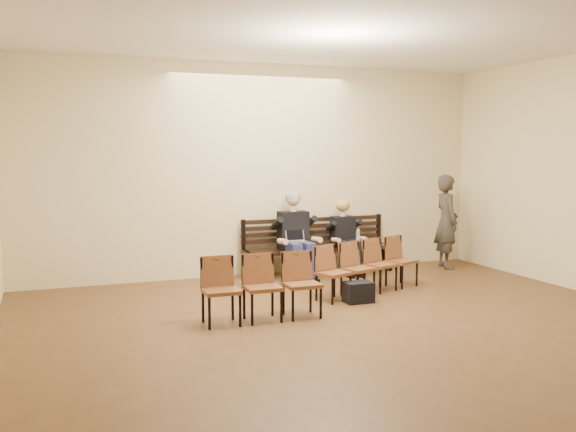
{
  "coord_description": "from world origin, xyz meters",
  "views": [
    {
      "loc": [
        -3.4,
        -5.17,
        2.11
      ],
      "look_at": [
        0.14,
        4.05,
        1.07
      ],
      "focal_mm": 40.0,
      "sensor_mm": 36.0,
      "label": 1
    }
  ],
  "objects_px": {
    "water_bottle": "(358,242)",
    "chair_row_back": "(369,267)",
    "seated_woman": "(345,240)",
    "chair_row_front": "(262,288)",
    "bag": "(358,292)",
    "passerby": "(447,215)",
    "laptop": "(298,245)",
    "bench": "(318,260)",
    "seated_man": "(295,234)"
  },
  "relations": [
    {
      "from": "water_bottle",
      "to": "chair_row_back",
      "type": "distance_m",
      "value": 1.32
    },
    {
      "from": "seated_woman",
      "to": "chair_row_front",
      "type": "distance_m",
      "value": 3.3
    },
    {
      "from": "bag",
      "to": "passerby",
      "type": "xyz_separation_m",
      "value": [
        2.64,
        1.76,
        0.81
      ]
    },
    {
      "from": "seated_woman",
      "to": "passerby",
      "type": "xyz_separation_m",
      "value": [
        1.88,
        -0.2,
        0.39
      ]
    },
    {
      "from": "chair_row_back",
      "to": "laptop",
      "type": "bearing_deg",
      "value": 94.77
    },
    {
      "from": "water_bottle",
      "to": "bag",
      "type": "xyz_separation_m",
      "value": [
        -0.86,
        -1.68,
        -0.42
      ]
    },
    {
      "from": "bench",
      "to": "bag",
      "type": "relative_size",
      "value": 6.72
    },
    {
      "from": "bench",
      "to": "bag",
      "type": "distance_m",
      "value": 2.1
    },
    {
      "from": "chair_row_front",
      "to": "seated_man",
      "type": "bearing_deg",
      "value": 60.53
    },
    {
      "from": "seated_woman",
      "to": "passerby",
      "type": "bearing_deg",
      "value": -6.04
    },
    {
      "from": "passerby",
      "to": "water_bottle",
      "type": "bearing_deg",
      "value": 103.4
    },
    {
      "from": "bench",
      "to": "passerby",
      "type": "relative_size",
      "value": 1.37
    },
    {
      "from": "seated_woman",
      "to": "laptop",
      "type": "bearing_deg",
      "value": -168.75
    },
    {
      "from": "bench",
      "to": "chair_row_back",
      "type": "height_order",
      "value": "chair_row_back"
    },
    {
      "from": "seated_man",
      "to": "bag",
      "type": "relative_size",
      "value": 3.7
    },
    {
      "from": "bench",
      "to": "chair_row_front",
      "type": "xyz_separation_m",
      "value": [
        -1.84,
        -2.5,
        0.18
      ]
    },
    {
      "from": "seated_woman",
      "to": "chair_row_back",
      "type": "bearing_deg",
      "value": -102.87
    },
    {
      "from": "bag",
      "to": "chair_row_front",
      "type": "bearing_deg",
      "value": -164.79
    },
    {
      "from": "chair_row_front",
      "to": "water_bottle",
      "type": "bearing_deg",
      "value": 41.95
    },
    {
      "from": "seated_man",
      "to": "passerby",
      "type": "height_order",
      "value": "passerby"
    },
    {
      "from": "passerby",
      "to": "chair_row_front",
      "type": "relative_size",
      "value": 1.29
    },
    {
      "from": "seated_woman",
      "to": "laptop",
      "type": "distance_m",
      "value": 0.96
    },
    {
      "from": "bag",
      "to": "chair_row_back",
      "type": "bearing_deg",
      "value": 48.01
    },
    {
      "from": "laptop",
      "to": "chair_row_front",
      "type": "height_order",
      "value": "chair_row_front"
    },
    {
      "from": "seated_woman",
      "to": "chair_row_back",
      "type": "distance_m",
      "value": 1.55
    },
    {
      "from": "passerby",
      "to": "chair_row_back",
      "type": "relative_size",
      "value": 1.01
    },
    {
      "from": "water_bottle",
      "to": "bag",
      "type": "height_order",
      "value": "water_bottle"
    },
    {
      "from": "bag",
      "to": "seated_man",
      "type": "bearing_deg",
      "value": 94.58
    },
    {
      "from": "seated_woman",
      "to": "passerby",
      "type": "height_order",
      "value": "passerby"
    },
    {
      "from": "seated_man",
      "to": "seated_woman",
      "type": "distance_m",
      "value": 0.92
    },
    {
      "from": "bench",
      "to": "seated_woman",
      "type": "relative_size",
      "value": 2.3
    },
    {
      "from": "chair_row_back",
      "to": "chair_row_front",
      "type": "bearing_deg",
      "value": -175.57
    },
    {
      "from": "water_bottle",
      "to": "chair_row_front",
      "type": "distance_m",
      "value": 3.19
    },
    {
      "from": "chair_row_back",
      "to": "seated_man",
      "type": "bearing_deg",
      "value": 90.98
    },
    {
      "from": "bench",
      "to": "water_bottle",
      "type": "distance_m",
      "value": 0.75
    },
    {
      "from": "laptop",
      "to": "water_bottle",
      "type": "relative_size",
      "value": 1.46
    },
    {
      "from": "bag",
      "to": "chair_row_front",
      "type": "xyz_separation_m",
      "value": [
        -1.53,
        -0.42,
        0.27
      ]
    },
    {
      "from": "chair_row_back",
      "to": "bag",
      "type": "bearing_deg",
      "value": -151.77
    },
    {
      "from": "water_bottle",
      "to": "passerby",
      "type": "xyz_separation_m",
      "value": [
        1.78,
        0.08,
        0.39
      ]
    },
    {
      "from": "bag",
      "to": "chair_row_back",
      "type": "height_order",
      "value": "chair_row_back"
    },
    {
      "from": "laptop",
      "to": "seated_man",
      "type": "bearing_deg",
      "value": 80.3
    },
    {
      "from": "bag",
      "to": "passerby",
      "type": "relative_size",
      "value": 0.2
    },
    {
      "from": "seated_woman",
      "to": "water_bottle",
      "type": "xyz_separation_m",
      "value": [
        0.1,
        -0.27,
        -0.01
      ]
    },
    {
      "from": "seated_man",
      "to": "chair_row_back",
      "type": "height_order",
      "value": "seated_man"
    },
    {
      "from": "laptop",
      "to": "chair_row_front",
      "type": "xyz_separation_m",
      "value": [
        -1.35,
        -2.19,
        -0.16
      ]
    },
    {
      "from": "water_bottle",
      "to": "passerby",
      "type": "height_order",
      "value": "passerby"
    },
    {
      "from": "seated_man",
      "to": "laptop",
      "type": "xyz_separation_m",
      "value": [
        -0.03,
        -0.19,
        -0.15
      ]
    },
    {
      "from": "chair_row_front",
      "to": "passerby",
      "type": "bearing_deg",
      "value": 28.17
    },
    {
      "from": "chair_row_front",
      "to": "laptop",
      "type": "bearing_deg",
      "value": 59.03
    },
    {
      "from": "chair_row_front",
      "to": "chair_row_back",
      "type": "xyz_separation_m",
      "value": [
        1.95,
        0.88,
        -0.02
      ]
    }
  ]
}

